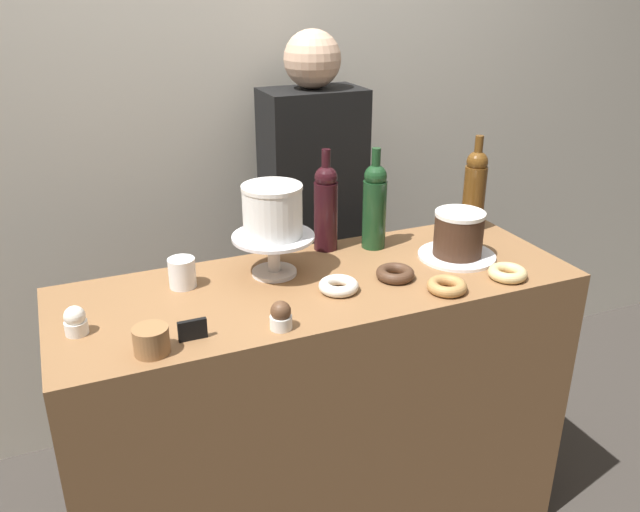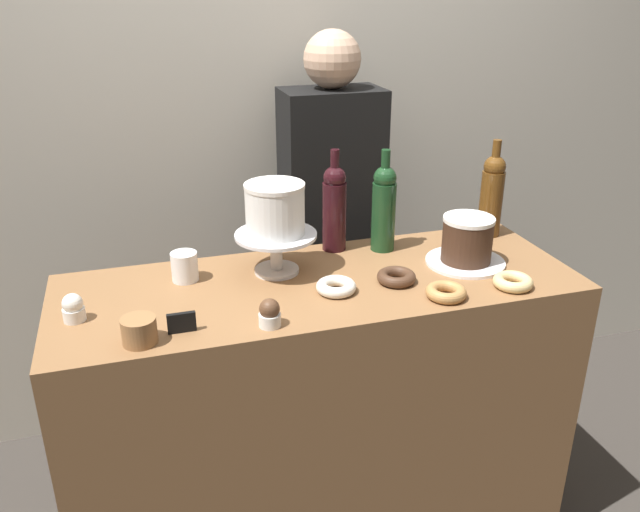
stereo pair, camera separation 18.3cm
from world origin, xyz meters
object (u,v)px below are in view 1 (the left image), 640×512
Objects in this scene: wine_bottle_amber at (475,188)px; coffee_cup_ceramic at (182,273)px; wine_bottle_green at (375,204)px; wine_bottle_dark_red at (326,206)px; chocolate_round_cake at (459,233)px; donut_maple at (447,286)px; cupcake_chocolate at (281,316)px; cookie_stack at (151,340)px; donut_chocolate at (395,273)px; donut_glazed at (507,273)px; white_layer_cake at (272,211)px; barista_figure at (313,238)px; price_sign_chalkboard at (193,330)px; donut_sugar at (339,286)px; cake_stand_pedestal at (274,248)px; cupcake_vanilla at (75,321)px.

wine_bottle_amber is 3.83× the size of coffee_cup_ceramic.
wine_bottle_amber is at bearing 3.79° from coffee_cup_ceramic.
wine_bottle_dark_red is at bearing 162.45° from wine_bottle_green.
chocolate_round_cake is at bearing -134.35° from wine_bottle_amber.
donut_maple is (0.04, -0.37, -0.13)m from wine_bottle_green.
cookie_stack is (-0.32, 0.01, -0.00)m from cupcake_chocolate.
wine_bottle_green is at bearing 77.50° from donut_chocolate.
cupcake_chocolate is 0.66× the size of donut_glazed.
donut_maple is (0.40, -0.30, -0.18)m from white_layer_cake.
barista_figure is (-0.24, 0.59, -0.20)m from chocolate_round_cake.
donut_maple is at bearing -54.70° from donut_chocolate.
chocolate_round_cake is at bearing -8.74° from coffee_cup_ceramic.
cupcake_chocolate is 0.22m from price_sign_chalkboard.
donut_sugar is 0.44m from coffee_cup_ceramic.
wine_bottle_amber is 0.94m from cupcake_chocolate.
barista_figure is at bearing 62.42° from cupcake_chocolate.
barista_figure is at bearing 95.45° from wine_bottle_green.
coffee_cup_ceramic reaches higher than cupcake_chocolate.
cake_stand_pedestal is 2.14× the size of donut_maple.
cookie_stack is (0.15, -0.16, -0.00)m from cupcake_vanilla.
wine_bottle_amber reaches higher than white_layer_cake.
wine_bottle_green is 0.39m from wine_bottle_amber.
cake_stand_pedestal is 2.14× the size of donut_sugar.
donut_maple is (0.40, -0.30, -0.07)m from cake_stand_pedestal.
barista_figure is at bearing 56.29° from white_layer_cake.
cake_stand_pedestal is at bearing 125.77° from donut_sugar.
coffee_cup_ceramic is at bearing 117.68° from cupcake_chocolate.
cupcake_vanilla is 1.06× the size of price_sign_chalkboard.
donut_sugar is (0.69, -0.04, -0.02)m from cupcake_vanilla.
chocolate_round_cake is at bearing 104.56° from donut_glazed.
cupcake_vanilla is 0.05× the size of barista_figure.
cookie_stack is (-0.81, -0.00, 0.02)m from donut_maple.
white_layer_cake is at bearing 154.61° from donut_glazed.
chocolate_round_cake reaches higher than cupcake_vanilla.
wine_bottle_green reaches higher than cupcake_chocolate.
barista_figure reaches higher than donut_glazed.
coffee_cup_ceramic is 0.77m from barista_figure.
wine_bottle_amber is 4.38× the size of cupcake_chocolate.
chocolate_round_cake reaches higher than donut_sugar.
donut_maple is at bearing -84.13° from wine_bottle_green.
barista_figure is (0.33, 0.49, -0.20)m from cake_stand_pedestal.
wine_bottle_amber is (0.54, -0.03, 0.00)m from wine_bottle_dark_red.
cookie_stack is at bearing -167.00° from price_sign_chalkboard.
price_sign_chalkboard reaches higher than donut_chocolate.
donut_glazed is 0.92m from price_sign_chalkboard.
cake_stand_pedestal reaches higher than cupcake_chocolate.
wine_bottle_dark_red is at bearing 176.72° from wine_bottle_amber.
cupcake_chocolate is 0.05× the size of barista_figure.
donut_maple is 0.81m from cookie_stack.
white_layer_cake is 0.59m from chocolate_round_cake.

